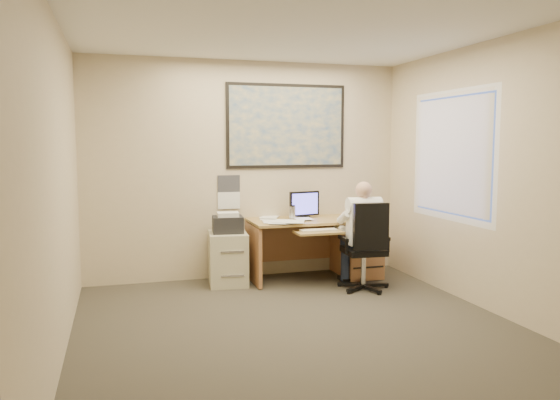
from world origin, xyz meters
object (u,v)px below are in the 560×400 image
object	(u,v)px
office_chair	(366,264)
filing_cabinet	(228,253)
person	(363,235)
desk	(338,242)

from	to	relation	value
office_chair	filing_cabinet	bearing A→B (deg)	158.28
filing_cabinet	office_chair	bearing A→B (deg)	-20.07
office_chair	person	xyz separation A→B (m)	(-0.00, 0.08, 0.32)
office_chair	person	bearing A→B (deg)	97.71
filing_cabinet	person	xyz separation A→B (m)	(1.46, -0.65, 0.25)
filing_cabinet	office_chair	xyz separation A→B (m)	(1.46, -0.73, -0.07)
desk	filing_cabinet	world-z (taller)	desk
person	filing_cabinet	bearing A→B (deg)	159.15
office_chair	desk	bearing A→B (deg)	98.72
filing_cabinet	person	world-z (taller)	person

